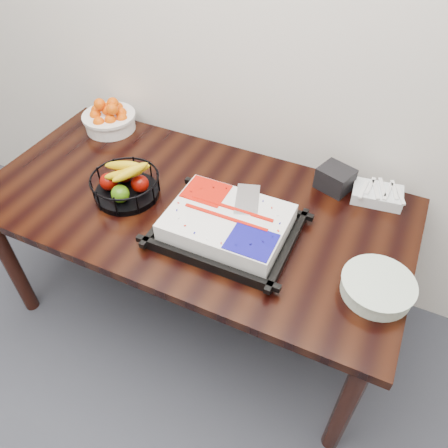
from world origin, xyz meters
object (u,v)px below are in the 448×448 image
at_px(cake_tray, 227,225).
at_px(fruit_basket, 125,184).
at_px(table, 193,218).
at_px(napkin_box, 335,179).
at_px(plate_stack, 377,287).
at_px(tangerine_bowl, 109,116).

bearing_deg(cake_tray, fruit_basket, 176.72).
bearing_deg(table, napkin_box, 34.51).
distance_m(fruit_basket, napkin_box, 0.89).
height_order(cake_tray, fruit_basket, fruit_basket).
height_order(plate_stack, napkin_box, napkin_box).
bearing_deg(table, tangerine_bowl, 152.81).
relative_size(cake_tray, tangerine_bowl, 1.93).
distance_m(table, napkin_box, 0.63).
bearing_deg(table, cake_tray, -25.44).
distance_m(tangerine_bowl, plate_stack, 1.51).
height_order(table, cake_tray, cake_tray).
relative_size(fruit_basket, plate_stack, 1.15).
height_order(cake_tray, plate_stack, cake_tray).
xyz_separation_m(table, tangerine_bowl, (-0.64, 0.33, 0.16)).
distance_m(tangerine_bowl, napkin_box, 1.15).
bearing_deg(napkin_box, cake_tray, -123.50).
relative_size(cake_tray, fruit_basket, 1.79).
height_order(table, plate_stack, plate_stack).
bearing_deg(plate_stack, cake_tray, 175.94).
relative_size(tangerine_bowl, napkin_box, 1.93).
relative_size(table, plate_stack, 7.21).
relative_size(cake_tray, plate_stack, 2.05).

